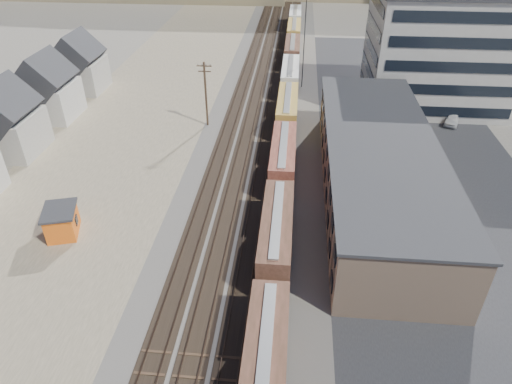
# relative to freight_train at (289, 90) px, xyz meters

# --- Properties ---
(ground) EXTENTS (300.00, 300.00, 0.00)m
(ground) POSITION_rel_freight_train_xyz_m (-3.80, -50.76, -2.79)
(ground) COLOR #6B6356
(ground) RESTS_ON ground
(ballast_bed) EXTENTS (18.00, 200.00, 0.06)m
(ballast_bed) POSITION_rel_freight_train_xyz_m (-3.80, -0.76, -2.76)
(ballast_bed) COLOR #4C4742
(ballast_bed) RESTS_ON ground
(dirt_yard) EXTENTS (24.00, 180.00, 0.03)m
(dirt_yard) POSITION_rel_freight_train_xyz_m (-23.80, -10.76, -2.78)
(dirt_yard) COLOR #6F634C
(dirt_yard) RESTS_ON ground
(asphalt_lot) EXTENTS (26.00, 120.00, 0.04)m
(asphalt_lot) POSITION_rel_freight_train_xyz_m (18.20, -15.76, -2.77)
(asphalt_lot) COLOR #232326
(asphalt_lot) RESTS_ON ground
(rail_tracks) EXTENTS (11.40, 200.00, 0.24)m
(rail_tracks) POSITION_rel_freight_train_xyz_m (-4.35, -0.76, -2.68)
(rail_tracks) COLOR black
(rail_tracks) RESTS_ON ground
(freight_train) EXTENTS (3.00, 119.74, 4.46)m
(freight_train) POSITION_rel_freight_train_xyz_m (0.00, 0.00, 0.00)
(freight_train) COLOR black
(freight_train) RESTS_ON ground
(warehouse) EXTENTS (12.40, 40.40, 7.25)m
(warehouse) POSITION_rel_freight_train_xyz_m (11.18, -25.76, 0.86)
(warehouse) COLOR tan
(warehouse) RESTS_ON ground
(office_tower) EXTENTS (22.60, 18.60, 18.45)m
(office_tower) POSITION_rel_freight_train_xyz_m (24.15, 4.20, 6.47)
(office_tower) COLOR #9E998E
(office_tower) RESTS_ON ground
(utility_pole_north) EXTENTS (2.20, 0.32, 10.00)m
(utility_pole_north) POSITION_rel_freight_train_xyz_m (-12.30, -8.76, 2.50)
(utility_pole_north) COLOR #382619
(utility_pole_north) RESTS_ON ground
(radio_mast) EXTENTS (1.20, 0.16, 18.00)m
(radio_mast) POSITION_rel_freight_train_xyz_m (2.20, 9.24, 6.33)
(radio_mast) COLOR black
(radio_mast) RESTS_ON ground
(maintenance_shed) EXTENTS (4.35, 5.00, 3.10)m
(maintenance_shed) POSITION_rel_freight_train_xyz_m (-22.70, -36.82, -1.21)
(maintenance_shed) COLOR orange
(maintenance_shed) RESTS_ON ground
(parked_car_blue) EXTENTS (6.10, 5.91, 1.62)m
(parked_car_blue) POSITION_rel_freight_train_xyz_m (19.26, -13.35, -1.99)
(parked_car_blue) COLOR navy
(parked_car_blue) RESTS_ON ground
(parked_car_far) EXTENTS (3.71, 5.26, 1.66)m
(parked_car_far) POSITION_rel_freight_train_xyz_m (25.82, -4.80, -1.96)
(parked_car_far) COLOR silver
(parked_car_far) RESTS_ON ground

